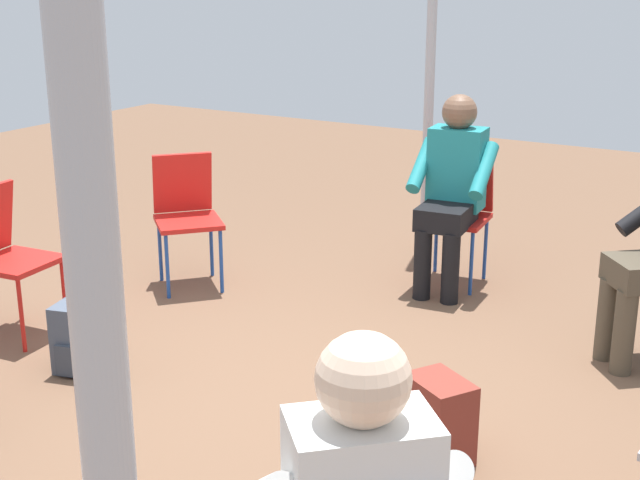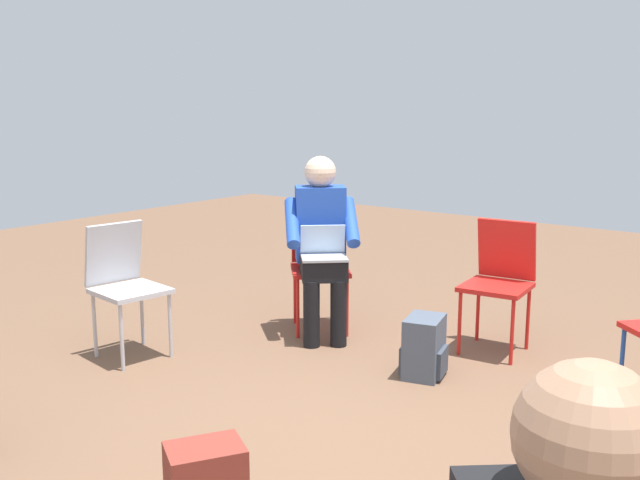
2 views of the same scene
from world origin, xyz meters
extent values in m
plane|color=brown|center=(0.00, 0.00, 0.00)|extent=(14.00, 14.00, 0.00)
cube|color=red|center=(0.04, -1.99, 0.43)|extent=(0.44, 0.44, 0.03)
cylinder|color=#1E4799|center=(-0.14, -1.84, 0.21)|extent=(0.02, 0.02, 0.42)
cylinder|color=#1E4799|center=(0.19, -1.81, 0.21)|extent=(0.02, 0.02, 0.42)
cylinder|color=#1E4799|center=(-0.11, -2.18, 0.21)|extent=(0.02, 0.02, 0.42)
cylinder|color=#1E4799|center=(0.23, -2.15, 0.21)|extent=(0.02, 0.02, 0.42)
cube|color=red|center=(0.06, -2.18, 0.65)|extent=(0.39, 0.13, 0.40)
cube|color=red|center=(1.47, -1.06, 0.43)|extent=(0.56, 0.56, 0.03)
cylinder|color=#1E4799|center=(1.23, -1.07, 0.21)|extent=(0.02, 0.02, 0.42)
cylinder|color=#1E4799|center=(1.46, -0.82, 0.21)|extent=(0.02, 0.02, 0.42)
cylinder|color=#1E4799|center=(1.49, -1.30, 0.21)|extent=(0.02, 0.02, 0.42)
cylinder|color=#1E4799|center=(1.71, -1.05, 0.21)|extent=(0.02, 0.02, 0.42)
cube|color=red|center=(1.62, -1.19, 0.65)|extent=(0.32, 0.34, 0.40)
cube|color=red|center=(1.79, 0.05, 0.43)|extent=(0.44, 0.44, 0.03)
cylinder|color=red|center=(1.64, -0.13, 0.21)|extent=(0.02, 0.02, 0.42)
cylinder|color=red|center=(1.61, 0.21, 0.21)|extent=(0.02, 0.02, 0.42)
cylinder|color=red|center=(1.98, -0.10, 0.21)|extent=(0.02, 0.02, 0.42)
cylinder|color=black|center=(-1.20, -1.50, 0.21)|extent=(0.02, 0.02, 0.42)
sphere|color=beige|center=(-1.20, 1.60, 1.13)|extent=(0.22, 0.22, 0.22)
cylinder|color=silver|center=(-1.28, 1.39, 0.80)|extent=(0.34, 0.35, 0.31)
cylinder|color=#4C4233|center=(-1.23, -1.18, 0.23)|extent=(0.11, 0.11, 0.45)
cylinder|color=#4C4233|center=(-1.11, -1.31, 0.23)|extent=(0.11, 0.11, 0.45)
cylinder|color=black|center=(-0.08, -1.65, 0.23)|extent=(0.11, 0.11, 0.45)
cylinder|color=black|center=(0.10, -1.63, 0.23)|extent=(0.11, 0.11, 0.45)
cube|color=black|center=(0.02, -1.81, 0.51)|extent=(0.34, 0.45, 0.14)
cube|color=teal|center=(0.04, -1.99, 0.77)|extent=(0.36, 0.25, 0.52)
sphere|color=brown|center=(0.04, -1.99, 1.13)|extent=(0.22, 0.22, 0.22)
cylinder|color=teal|center=(-0.17, -1.92, 0.80)|extent=(0.13, 0.40, 0.31)
cylinder|color=teal|center=(0.23, -1.87, 0.80)|extent=(0.13, 0.40, 0.31)
cube|color=#475160|center=(1.15, 0.21, 0.18)|extent=(0.32, 0.26, 0.36)
cube|color=#39414D|center=(1.15, 0.21, 0.10)|extent=(0.25, 0.29, 0.16)
cube|color=maroon|center=(-0.75, 0.06, 0.18)|extent=(0.34, 0.32, 0.36)
cube|color=maroon|center=(-0.75, 0.06, 0.10)|extent=(0.30, 0.32, 0.16)
cylinder|color=#B2B2B7|center=(0.53, -2.63, 1.27)|extent=(0.07, 0.07, 2.54)
camera|label=1|loc=(-2.03, 3.19, 2.01)|focal=50.00mm
camera|label=2|loc=(-2.41, -1.74, 1.59)|focal=40.00mm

